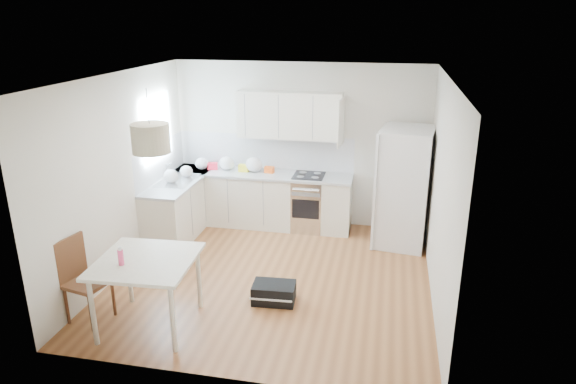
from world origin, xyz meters
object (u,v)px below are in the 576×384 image
object	(u,v)px
dining_table	(146,267)
dining_chair	(87,281)
refrigerator	(405,187)
gym_bag	(274,293)

from	to	relation	value
dining_table	dining_chair	size ratio (longest dim) A/B	1.10
refrigerator	gym_bag	world-z (taller)	refrigerator
gym_bag	dining_table	bearing A→B (deg)	-152.50
dining_chair	refrigerator	bearing A→B (deg)	52.08
refrigerator	dining_chair	bearing A→B (deg)	-132.69
refrigerator	dining_table	bearing A→B (deg)	-126.56
dining_table	gym_bag	world-z (taller)	dining_table
gym_bag	refrigerator	bearing A→B (deg)	50.24
dining_table	dining_chair	xyz separation A→B (m)	(-0.73, -0.04, -0.23)
refrigerator	dining_table	distance (m)	4.08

